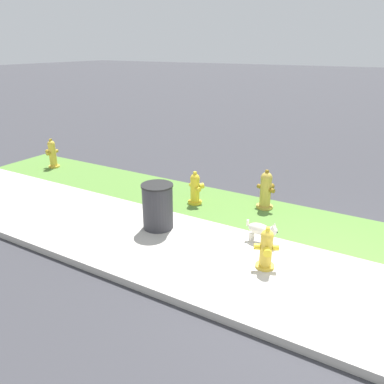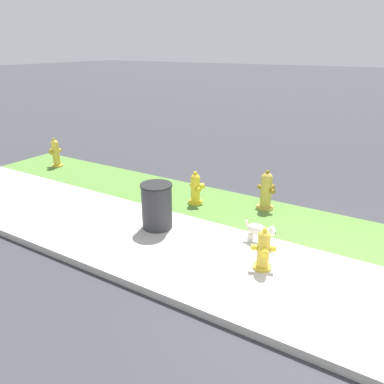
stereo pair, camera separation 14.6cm
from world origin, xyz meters
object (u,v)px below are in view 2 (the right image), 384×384
Objects in this scene: fire_hydrant_by_grass_verge at (56,153)px; fire_hydrant_far_end at (263,250)px; fire_hydrant_across_street at (196,188)px; small_white_dog at (260,231)px; fire_hydrant_at_driveway at (266,190)px; trash_bin at (157,206)px.

fire_hydrant_by_grass_verge is 6.93m from fire_hydrant_far_end.
fire_hydrant_by_grass_verge is at bearing -39.75° from fire_hydrant_far_end.
fire_hydrant_across_street is 1.25× the size of small_white_dog.
trash_bin is at bearing -108.22° from fire_hydrant_at_driveway.
fire_hydrant_by_grass_verge reaches higher than small_white_dog.
small_white_dog is (0.45, -1.43, -0.15)m from fire_hydrant_at_driveway.
fire_hydrant_by_grass_verge is 4.80m from trash_bin.
trash_bin reaches higher than fire_hydrant_by_grass_verge.
fire_hydrant_at_driveway is 2.26m from fire_hydrant_far_end.
fire_hydrant_by_grass_verge reaches higher than fire_hydrant_across_street.
fire_hydrant_by_grass_verge is at bearing -158.83° from fire_hydrant_at_driveway.
trash_bin is (-0.02, -1.32, 0.09)m from fire_hydrant_across_street.
trash_bin is at bearing -60.02° from fire_hydrant_across_street.
fire_hydrant_far_end is at bearing -6.31° from fire_hydrant_across_street.
fire_hydrant_by_grass_verge is at bearing 173.46° from small_white_dog.
fire_hydrant_at_driveway is at bearing 52.00° from fire_hydrant_across_street.
fire_hydrant_far_end is 0.80× the size of trash_bin.
fire_hydrant_at_driveway is at bearing -94.35° from fire_hydrant_far_end.
fire_hydrant_by_grass_verge is 1.13× the size of fire_hydrant_across_street.
trash_bin reaches higher than fire_hydrant_far_end.
fire_hydrant_across_street is at bearing -61.59° from fire_hydrant_far_end.
fire_hydrant_at_driveway is 1.03× the size of fire_hydrant_by_grass_verge.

